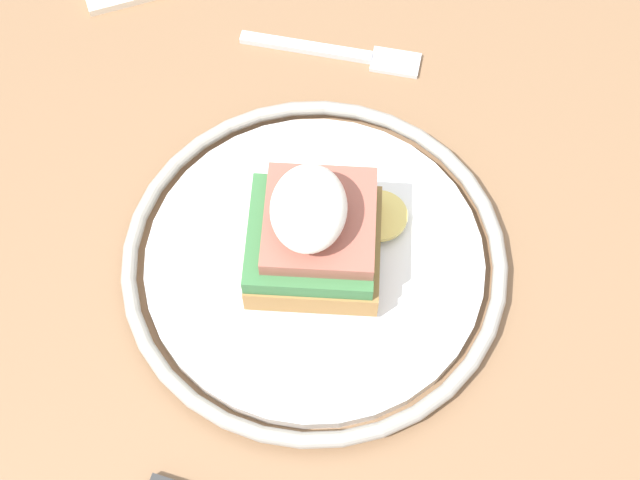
{
  "coord_description": "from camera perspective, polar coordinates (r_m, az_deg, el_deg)",
  "views": [
    {
      "loc": [
        0.24,
        -0.0,
        1.27
      ],
      "look_at": [
        -0.02,
        -0.02,
        0.78
      ],
      "focal_mm": 50.0,
      "sensor_mm": 36.0,
      "label": 1
    }
  ],
  "objects": [
    {
      "name": "fork",
      "position": [
        0.68,
        1.61,
        11.86
      ],
      "size": [
        0.04,
        0.14,
        0.0
      ],
      "color": "silver",
      "rests_on": "dining_table"
    },
    {
      "name": "dining_table",
      "position": [
        0.69,
        1.48,
        -8.01
      ],
      "size": [
        0.98,
        0.76,
        0.75
      ],
      "color": "#846042",
      "rests_on": "ground_plane"
    },
    {
      "name": "sandwich",
      "position": [
        0.55,
        -0.01,
        0.55
      ],
      "size": [
        0.09,
        0.1,
        0.08
      ],
      "color": "#9E703D",
      "rests_on": "plate"
    },
    {
      "name": "plate",
      "position": [
        0.58,
        0.0,
        -1.27
      ],
      "size": [
        0.25,
        0.25,
        0.02
      ],
      "color": "white",
      "rests_on": "dining_table"
    }
  ]
}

